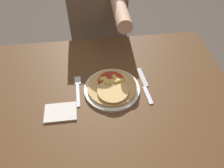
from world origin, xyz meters
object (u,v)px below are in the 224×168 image
at_px(plate, 112,89).
at_px(fork, 78,89).
at_px(pizza, 112,87).
at_px(knife, 145,86).
at_px(dining_table, 109,112).
at_px(person_diner, 98,22).

bearing_deg(plate, fork, 170.86).
bearing_deg(pizza, fork, 169.52).
xyz_separation_m(pizza, knife, (0.15, 0.01, -0.02)).
bearing_deg(fork, plate, -9.14).
bearing_deg(dining_table, person_diner, 90.08).
bearing_deg(person_diner, fork, -103.34).
bearing_deg(pizza, person_diner, 91.94).
bearing_deg(knife, plate, -177.51).
relative_size(dining_table, person_diner, 0.90).
bearing_deg(fork, pizza, -10.48).
bearing_deg(pizza, dining_table, -116.73).
xyz_separation_m(dining_table, person_diner, (-0.00, 0.61, 0.10)).
xyz_separation_m(fork, knife, (0.30, -0.02, 0.00)).
bearing_deg(person_diner, plate, -88.02).
height_order(plate, fork, plate).
relative_size(fork, person_diner, 0.14).
bearing_deg(plate, dining_table, -115.02).
bearing_deg(fork, knife, -3.36).
bearing_deg(knife, person_diner, 106.69).
distance_m(pizza, knife, 0.15).
relative_size(knife, person_diner, 0.18).
xyz_separation_m(plate, pizza, (-0.00, -0.00, 0.02)).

